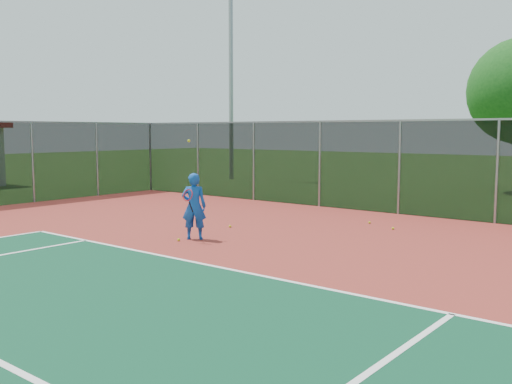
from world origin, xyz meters
The scene contains 9 objects.
ground centered at (0.00, 0.00, 0.00)m, with size 120.00×120.00×0.00m, color #275317.
court_apron centered at (0.00, 2.00, 0.01)m, with size 30.00×20.00×0.02m, color maroon.
fence_back centered at (0.00, 12.00, 1.56)m, with size 30.00×0.06×3.03m.
tennis_player centered at (-5.07, 4.80, 0.85)m, with size 0.72×0.75×2.46m.
practice_ball_0 centered at (-5.51, 6.64, 0.06)m, with size 0.07×0.07×0.07m, color #BCC617.
practice_ball_2 centered at (-2.81, 9.67, 0.06)m, with size 0.07×0.07×0.07m, color #BCC617.
practice_ball_3 centered at (-1.84, 9.16, 0.06)m, with size 0.07×0.07×0.07m, color #BCC617.
practice_ball_4 centered at (-5.19, 4.38, 0.06)m, with size 0.07×0.07×0.07m, color #BCC617.
floodlight_nw centered at (-16.17, 18.88, 6.76)m, with size 0.90×0.40×11.98m.
Camera 1 is at (4.81, -5.08, 2.69)m, focal length 40.00 mm.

